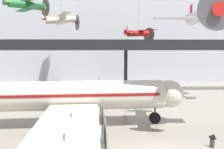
{
  "coord_description": "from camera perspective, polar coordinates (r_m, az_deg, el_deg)",
  "views": [
    {
      "loc": [
        -4.26,
        -16.36,
        8.72
      ],
      "look_at": [
        -3.36,
        9.63,
        5.52
      ],
      "focal_mm": 35.0,
      "sensor_mm": 36.0,
      "label": 1
    }
  ],
  "objects": [
    {
      "name": "airliner_silver_main",
      "position": [
        24.69,
        -11.54,
        -5.53
      ],
      "size": [
        26.75,
        30.35,
        9.62
      ],
      "rotation": [
        0.0,
        0.0,
        0.05
      ],
      "color": "beige",
      "rests_on": "ground"
    },
    {
      "name": "suspended_plane_silver_racer",
      "position": [
        23.76,
        22.44,
        14.28
      ],
      "size": [
        9.56,
        7.79,
        12.87
      ],
      "rotation": [
        0.0,
        0.0,
        4.64
      ],
      "color": "silver"
    },
    {
      "name": "suspended_plane_cream_biplane",
      "position": [
        47.56,
        -13.15,
        13.78
      ],
      "size": [
        7.91,
        9.1,
        10.73
      ],
      "rotation": [
        0.0,
        0.0,
        0.41
      ],
      "color": "beige"
    },
    {
      "name": "suspended_plane_green_biplane",
      "position": [
        36.18,
        -21.33,
        16.58
      ],
      "size": [
        6.59,
        6.85,
        9.61
      ],
      "rotation": [
        0.0,
        0.0,
        0.7
      ],
      "color": "#1E6B33"
    },
    {
      "name": "mezzanine_walkway",
      "position": [
        42.63,
        3.77,
        6.81
      ],
      "size": [
        110.0,
        3.2,
        10.25
      ],
      "color": "black",
      "rests_on": "ground"
    },
    {
      "name": "suspended_plane_red_highwing",
      "position": [
        45.68,
        6.9,
        10.68
      ],
      "size": [
        7.18,
        7.72,
        13.06
      ],
      "rotation": [
        0.0,
        0.0,
        0.64
      ],
      "color": "red"
    },
    {
      "name": "info_sign_pedestal",
      "position": [
        21.94,
        24.72,
        -15.78
      ],
      "size": [
        0.38,
        0.71,
        1.24
      ],
      "rotation": [
        0.0,
        0.0,
        0.46
      ],
      "color": "#4C4C51",
      "rests_on": "ground"
    },
    {
      "name": "hangar_back_wall",
      "position": [
        56.03,
        2.43,
        12.19
      ],
      "size": [
        140.0,
        3.0,
        27.55
      ],
      "color": "silver",
      "rests_on": "ground"
    }
  ]
}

